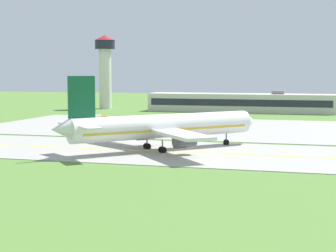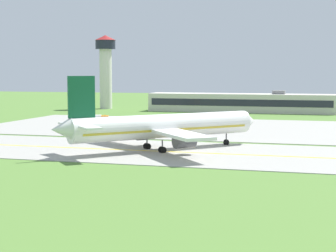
# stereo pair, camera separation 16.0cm
# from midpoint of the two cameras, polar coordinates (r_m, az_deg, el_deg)

# --- Properties ---
(ground_plane) EXTENTS (500.00, 500.00, 0.00)m
(ground_plane) POSITION_cam_midpoint_polar(r_m,az_deg,el_deg) (92.98, 2.28, -2.75)
(ground_plane) COLOR #517A33
(taxiway_strip) EXTENTS (240.00, 28.00, 0.10)m
(taxiway_strip) POSITION_cam_midpoint_polar(r_m,az_deg,el_deg) (92.97, 2.28, -2.72)
(taxiway_strip) COLOR #9E9B93
(taxiway_strip) RESTS_ON ground
(apron_pad) EXTENTS (140.00, 52.00, 0.10)m
(apron_pad) POSITION_cam_midpoint_polar(r_m,az_deg,el_deg) (132.59, 10.82, -0.35)
(apron_pad) COLOR #9E9B93
(apron_pad) RESTS_ON ground
(taxiway_centreline) EXTENTS (220.00, 0.60, 0.01)m
(taxiway_centreline) POSITION_cam_midpoint_polar(r_m,az_deg,el_deg) (92.96, 2.28, -2.69)
(taxiway_centreline) COLOR yellow
(taxiway_centreline) RESTS_ON taxiway_strip
(airplane_lead) EXTENTS (30.48, 31.94, 12.70)m
(airplane_lead) POSITION_cam_midpoint_polar(r_m,az_deg,el_deg) (95.27, -0.63, -0.05)
(airplane_lead) COLOR white
(airplane_lead) RESTS_ON ground
(service_truck_baggage) EXTENTS (6.34, 3.97, 2.65)m
(service_truck_baggage) POSITION_cam_midpoint_polar(r_m,az_deg,el_deg) (142.59, -7.28, 0.70)
(service_truck_baggage) COLOR orange
(service_truck_baggage) RESTS_ON ground
(service_truck_fuel) EXTENTS (3.84, 6.34, 2.60)m
(service_truck_fuel) POSITION_cam_midpoint_polar(r_m,az_deg,el_deg) (130.17, -6.16, 0.26)
(service_truck_fuel) COLOR yellow
(service_truck_fuel) RESTS_ON ground
(service_truck_catering) EXTENTS (6.18, 2.82, 2.65)m
(service_truck_catering) POSITION_cam_midpoint_polar(r_m,az_deg,el_deg) (121.96, -2.64, -0.06)
(service_truck_catering) COLOR red
(service_truck_catering) RESTS_ON ground
(terminal_building) EXTENTS (61.48, 10.44, 7.30)m
(terminal_building) POSITION_cam_midpoint_polar(r_m,az_deg,el_deg) (188.91, 7.33, 2.33)
(terminal_building) COLOR beige
(terminal_building) RESTS_ON ground
(control_tower) EXTENTS (7.60, 7.60, 26.47)m
(control_tower) POSITION_cam_midpoint_polar(r_m,az_deg,el_deg) (206.14, -6.39, 6.19)
(control_tower) COLOR silver
(control_tower) RESTS_ON ground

